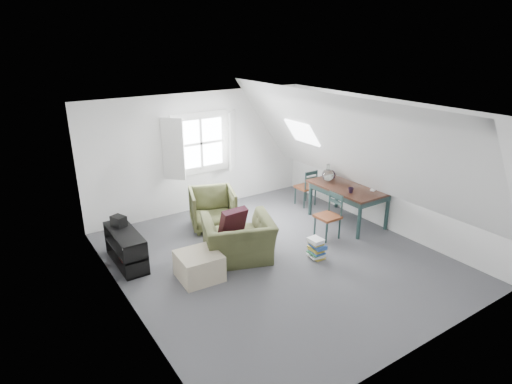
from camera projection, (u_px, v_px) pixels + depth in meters
floor at (276, 258)px, 7.30m from camera, size 5.50×5.50×0.00m
ceiling at (279, 111)px, 6.43m from camera, size 5.50×5.50×0.00m
wall_back at (200, 152)px, 9.01m from camera, size 5.00×0.00×5.00m
wall_front at (425, 260)px, 4.71m from camera, size 5.00×0.00×5.00m
wall_left at (123, 226)px, 5.56m from camera, size 0.00×5.50×5.50m
wall_right at (383, 165)px, 8.16m from camera, size 0.00×5.50×5.50m
slope_left at (188, 175)px, 5.87m from camera, size 3.19×5.50×4.48m
slope_right at (350, 144)px, 7.48m from camera, size 3.19×5.50×4.48m
dormer_window at (202, 144)px, 8.88m from camera, size 1.71×0.35×1.30m
skylight at (302, 133)px, 8.51m from camera, size 0.35×0.75×0.47m
armchair_near at (238, 259)px, 7.27m from camera, size 1.39×1.31×0.73m
armchair_far at (213, 227)px, 8.48m from camera, size 1.07×1.09×0.78m
throw_pillow at (233, 221)px, 7.16m from camera, size 0.47×0.29×0.48m
ottoman at (199, 266)px, 6.64m from camera, size 0.67×0.67×0.42m
dining_table at (348, 191)px, 8.49m from camera, size 0.92×1.54×0.77m
demijohn at (328, 175)px, 8.68m from camera, size 0.25×0.25×0.35m
vase_twigs at (334, 171)px, 8.88m from camera, size 0.08×0.09×0.64m
cup at (351, 193)px, 8.09m from camera, size 0.14×0.14×0.10m
paper_box at (373, 190)px, 8.20m from camera, size 0.13×0.11×0.04m
dining_chair_far at (307, 187)px, 9.41m from camera, size 0.39×0.39×0.83m
dining_chair_near at (329, 215)px, 7.90m from camera, size 0.40×0.40×0.85m
media_shelf at (127, 250)px, 7.02m from camera, size 0.38×1.13×0.58m
electronics_box at (119, 222)px, 7.11m from camera, size 0.25×0.29×0.19m
magazine_stack at (316, 248)px, 7.24m from camera, size 0.27×0.32×0.36m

